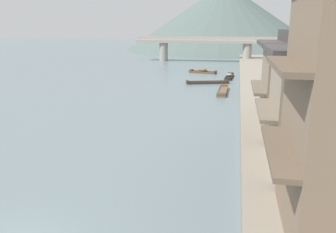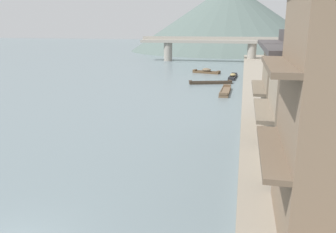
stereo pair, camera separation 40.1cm
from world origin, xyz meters
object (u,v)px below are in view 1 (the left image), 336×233
(boat_moored_far, at_px, (229,76))
(house_waterfront_second, at_px, (331,103))
(boat_moored_second, at_px, (223,91))
(house_waterfront_tall, at_px, (303,82))
(stone_bridge, at_px, (205,45))
(boat_moored_nearest, at_px, (207,83))
(boat_moored_third, at_px, (203,71))

(boat_moored_far, bearing_deg, house_waterfront_second, -81.35)
(boat_moored_second, height_order, house_waterfront_tall, house_waterfront_tall)
(house_waterfront_second, relative_size, stone_bridge, 0.21)
(boat_moored_far, distance_m, house_waterfront_tall, 28.60)
(boat_moored_nearest, relative_size, house_waterfront_tall, 0.90)
(house_waterfront_second, bearing_deg, boat_moored_second, 104.14)
(boat_moored_third, relative_size, stone_bridge, 0.15)
(boat_moored_nearest, relative_size, boat_moored_far, 1.03)
(stone_bridge, bearing_deg, boat_moored_far, -75.88)
(boat_moored_third, bearing_deg, boat_moored_nearest, -80.91)
(boat_moored_third, xyz_separation_m, house_waterfront_tall, (9.33, -32.56, 3.56))
(boat_moored_third, distance_m, boat_moored_far, 6.33)
(house_waterfront_second, relative_size, house_waterfront_tall, 0.99)
(boat_moored_third, xyz_separation_m, boat_moored_far, (4.31, -4.63, -0.06))
(boat_moored_third, bearing_deg, house_waterfront_tall, -74.01)
(boat_moored_third, relative_size, boat_moored_far, 0.84)
(boat_moored_nearest, height_order, house_waterfront_tall, house_waterfront_tall)
(boat_moored_second, xyz_separation_m, boat_moored_third, (-3.90, 16.46, 0.12))
(boat_moored_second, height_order, stone_bridge, stone_bridge)
(boat_moored_nearest, height_order, stone_bridge, stone_bridge)
(boat_moored_second, bearing_deg, house_waterfront_tall, -71.35)
(boat_moored_nearest, distance_m, house_waterfront_second, 29.68)
(boat_moored_second, bearing_deg, boat_moored_far, 87.98)
(boat_moored_second, relative_size, house_waterfront_tall, 0.93)
(house_waterfront_second, bearing_deg, boat_moored_third, 103.79)
(boat_moored_nearest, distance_m, stone_bridge, 29.54)
(boat_moored_nearest, relative_size, stone_bridge, 0.19)
(boat_moored_nearest, xyz_separation_m, boat_moored_second, (2.25, -6.15, 0.03))
(boat_moored_nearest, distance_m, house_waterfront_tall, 23.82)
(house_waterfront_second, height_order, house_waterfront_tall, same)
(boat_moored_third, bearing_deg, boat_moored_second, -76.68)
(boat_moored_far, height_order, house_waterfront_second, house_waterfront_second)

